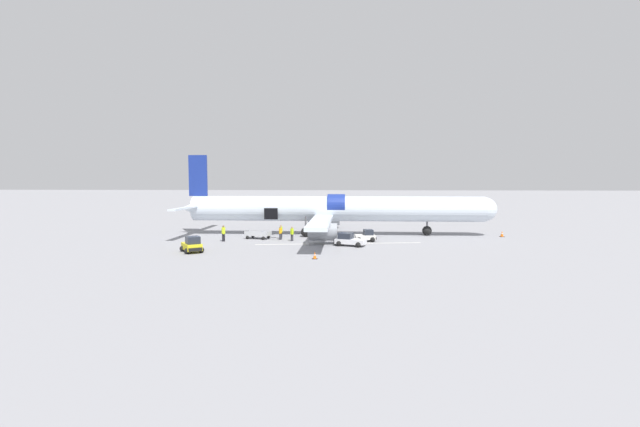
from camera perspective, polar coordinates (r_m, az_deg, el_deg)
ground_plane at (r=48.01m, az=-0.73°, el=-3.83°), size 500.00×500.00×0.00m
apron_marking_line at (r=46.93m, az=2.57°, el=-4.03°), size 18.12×2.83×0.01m
airplane at (r=54.24m, az=1.67°, el=0.51°), size 40.13×31.75×10.14m
baggage_tug_lead at (r=42.99m, az=-16.69°, el=-4.10°), size 2.64×2.92×1.58m
baggage_tug_mid at (r=45.32m, az=3.92°, el=-3.57°), size 3.52×2.57×1.36m
baggage_tug_rear at (r=48.82m, az=6.12°, el=-3.04°), size 2.51×2.07×1.35m
baggage_cart_loading at (r=51.22m, az=-8.23°, el=-2.85°), size 3.91×2.27×0.94m
ground_crew_loader_a at (r=50.92m, az=-5.23°, el=-2.40°), size 0.49×0.56×1.64m
ground_crew_loader_b at (r=49.69m, az=-12.75°, el=-2.54°), size 0.54×0.63×1.84m
ground_crew_driver at (r=49.99m, az=-5.30°, el=-2.58°), size 0.40×0.54×1.56m
ground_crew_supervisor at (r=48.87m, az=-3.75°, el=-2.67°), size 0.43×0.58×1.65m
safety_cone_nose at (r=57.00m, az=23.10°, el=-2.53°), size 0.54×0.54×0.73m
safety_cone_engine_left at (r=37.85m, az=-0.70°, el=-5.62°), size 0.45×0.45×0.65m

